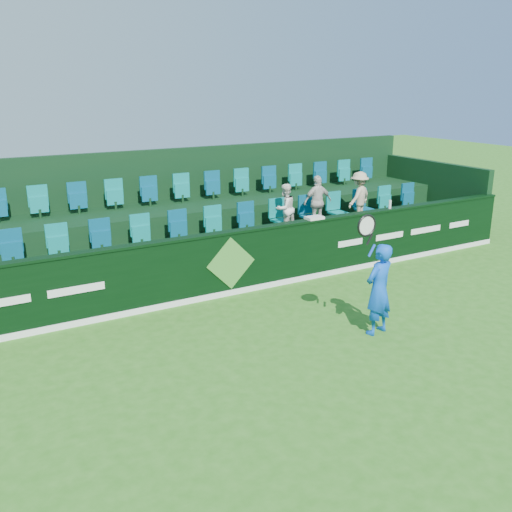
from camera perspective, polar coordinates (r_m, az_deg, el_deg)
ground at (r=8.91m, az=9.43°, el=-11.68°), size 60.00×60.00×0.00m
sponsor_hoarding at (r=11.74m, az=-2.76°, el=-0.71°), size 16.00×0.25×1.35m
stand_tier_front at (r=12.76m, az=-5.03°, el=-0.58°), size 16.00×2.00×0.80m
stand_tier_back at (r=14.38m, az=-8.27°, el=2.36°), size 16.00×1.80×1.30m
stand_rear at (r=14.65m, az=-9.02°, el=4.88°), size 16.00×4.10×2.60m
seat_row_front at (r=12.92m, az=-5.86°, el=2.85°), size 13.50×0.50×0.60m
seat_row_back at (r=14.44m, az=-8.88°, el=6.27°), size 13.50×0.50×0.60m
tennis_player at (r=10.07m, az=12.16°, el=-3.18°), size 1.03×0.50×2.28m
spectator_left at (r=13.51m, az=2.92°, el=4.78°), size 0.66×0.57×1.17m
spectator_middle at (r=14.02m, az=6.17°, el=5.40°), size 0.78×0.37×1.29m
spectator_right at (r=14.80m, az=10.24°, el=5.84°), size 0.95×0.75×1.29m
towel at (r=12.63m, az=5.85°, el=3.82°), size 0.39×0.25×0.06m
drinks_bottle at (r=14.00m, az=13.25°, el=5.06°), size 0.07×0.07×0.20m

